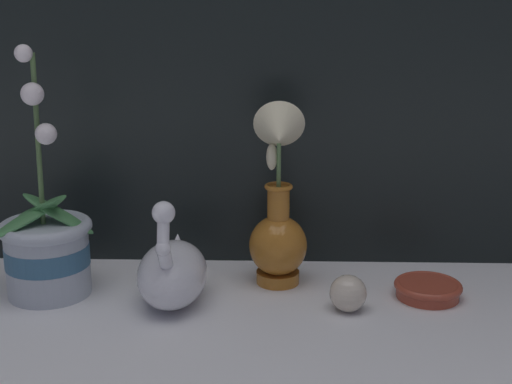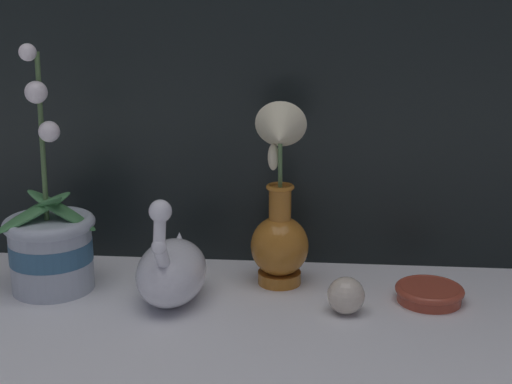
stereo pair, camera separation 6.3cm
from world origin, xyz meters
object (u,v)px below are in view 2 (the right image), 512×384
object	(u,v)px
swan_figurine	(172,269)
blue_vase	(280,219)
glass_sphere	(346,295)
amber_dish	(429,293)
orchid_potted_plant	(50,243)

from	to	relation	value
swan_figurine	blue_vase	size ratio (longest dim) A/B	0.61
glass_sphere	amber_dish	xyz separation A→B (m)	(0.13, 0.05, -0.01)
swan_figurine	orchid_potted_plant	bearing A→B (deg)	171.95
orchid_potted_plant	swan_figurine	distance (m)	0.21
blue_vase	glass_sphere	size ratio (longest dim) A/B	5.41
swan_figurine	amber_dish	xyz separation A→B (m)	(0.41, 0.03, -0.04)
swan_figurine	glass_sphere	bearing A→B (deg)	-4.89
glass_sphere	amber_dish	bearing A→B (deg)	21.99
blue_vase	amber_dish	world-z (taller)	blue_vase
orchid_potted_plant	blue_vase	bearing A→B (deg)	7.81
swan_figurine	blue_vase	distance (m)	0.19
orchid_potted_plant	amber_dish	size ratio (longest dim) A/B	3.69
swan_figurine	blue_vase	world-z (taller)	blue_vase
orchid_potted_plant	swan_figurine	size ratio (longest dim) A/B	2.12
orchid_potted_plant	glass_sphere	world-z (taller)	orchid_potted_plant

